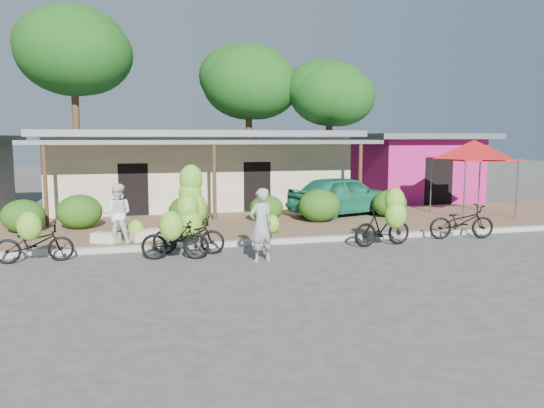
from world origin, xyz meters
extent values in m
plane|color=#464441|center=(0.00, 0.00, 0.00)|extent=(100.00, 100.00, 0.00)
cube|color=#855D47|center=(0.00, 5.00, 0.06)|extent=(60.00, 6.00, 0.12)
cube|color=#A8A399|center=(0.00, 2.00, 0.07)|extent=(60.00, 0.25, 0.15)
cube|color=beige|center=(0.00, 11.00, 1.55)|extent=(12.00, 6.00, 3.10)
cube|color=slate|center=(0.00, 11.00, 3.23)|extent=(13.00, 7.00, 0.25)
cube|color=black|center=(0.00, 8.05, 1.10)|extent=(1.40, 0.12, 2.20)
cube|color=slate|center=(0.00, 7.00, 2.90)|extent=(13.00, 2.00, 0.15)
cylinder|color=brown|center=(-5.60, 6.10, 1.43)|extent=(0.14, 0.14, 2.85)
cylinder|color=brown|center=(0.00, 6.10, 1.43)|extent=(0.14, 0.14, 2.85)
cylinder|color=brown|center=(5.60, 6.10, 1.43)|extent=(0.14, 0.14, 2.85)
cube|color=#B81C60|center=(10.50, 11.00, 1.50)|extent=(5.00, 5.00, 3.00)
cube|color=slate|center=(10.50, 11.00, 3.12)|extent=(6.00, 6.00, 0.25)
cube|color=black|center=(10.50, 8.55, 1.10)|extent=(1.40, 0.12, 2.20)
cylinder|color=brown|center=(-5.50, 16.00, 3.89)|extent=(0.36, 0.36, 7.77)
ellipsoid|color=#114411|center=(-5.50, 16.00, 7.34)|extent=(5.55, 5.55, 4.44)
ellipsoid|color=#114411|center=(-6.00, 16.30, 7.64)|extent=(4.72, 4.72, 3.78)
cylinder|color=brown|center=(3.50, 16.50, 3.23)|extent=(0.36, 0.36, 6.46)
ellipsoid|color=#114411|center=(3.50, 16.50, 6.10)|extent=(5.15, 5.15, 4.12)
ellipsoid|color=#114411|center=(3.00, 16.80, 6.40)|extent=(4.38, 4.38, 3.50)
cylinder|color=brown|center=(7.50, 14.50, 2.86)|extent=(0.36, 0.36, 5.73)
ellipsoid|color=#114411|center=(7.50, 14.50, 5.41)|extent=(4.31, 4.31, 3.45)
ellipsoid|color=#114411|center=(7.00, 14.80, 5.71)|extent=(3.67, 3.67, 2.93)
ellipsoid|color=#205012|center=(-6.15, 5.16, 0.64)|extent=(1.32, 1.19, 1.03)
ellipsoid|color=#205012|center=(-4.51, 5.44, 0.68)|extent=(1.43, 1.28, 1.11)
ellipsoid|color=#205012|center=(-1.05, 4.91, 0.64)|extent=(1.33, 1.19, 1.03)
ellipsoid|color=#205012|center=(1.73, 5.38, 0.59)|extent=(1.20, 1.08, 0.94)
ellipsoid|color=#205012|center=(3.51, 4.83, 0.69)|extent=(1.47, 1.33, 1.15)
ellipsoid|color=#205012|center=(6.43, 5.26, 0.62)|extent=(1.29, 1.16, 1.01)
cylinder|color=#59595E|center=(8.61, 3.84, 1.17)|extent=(0.05, 0.05, 2.10)
cylinder|color=#59595E|center=(10.81, 3.84, 1.17)|extent=(0.05, 0.05, 2.10)
cylinder|color=#59595E|center=(8.61, 6.04, 1.17)|extent=(0.05, 0.05, 2.10)
cylinder|color=#59595E|center=(10.81, 6.04, 1.17)|extent=(0.05, 0.05, 2.10)
cube|color=red|center=(9.71, 4.94, 2.25)|extent=(2.40, 2.40, 0.06)
cone|color=red|center=(9.71, 4.94, 2.63)|extent=(3.50, 3.50, 0.70)
imported|color=black|center=(-5.19, 1.27, 0.48)|extent=(1.86, 0.71, 0.96)
ellipsoid|color=#75BA2E|center=(-5.16, 0.62, 1.01)|extent=(0.55, 0.47, 0.69)
imported|color=black|center=(-1.81, 0.71, 0.51)|extent=(1.77, 0.80, 1.03)
ellipsoid|color=#75BA2E|center=(-1.94, 0.07, 0.97)|extent=(0.57, 0.49, 0.72)
imported|color=black|center=(-1.42, 1.27, 0.50)|extent=(2.02, 1.16, 1.00)
ellipsoid|color=#75BA2E|center=(-1.32, 1.82, 0.72)|extent=(0.65, 0.55, 0.81)
ellipsoid|color=#75BA2E|center=(-1.22, 1.79, 1.13)|extent=(0.74, 0.63, 0.92)
ellipsoid|color=#75BA2E|center=(-1.30, 1.81, 1.56)|extent=(0.62, 0.53, 0.77)
ellipsoid|color=#75BA2E|center=(-1.27, 1.80, 1.95)|extent=(0.63, 0.54, 0.79)
ellipsoid|color=#75BA2E|center=(-1.37, 1.47, 0.78)|extent=(0.67, 0.57, 0.83)
ellipsoid|color=#75BA2E|center=(-1.41, 1.48, 1.20)|extent=(0.60, 0.51, 0.75)
imported|color=black|center=(4.00, 0.94, 0.53)|extent=(1.82, 0.67, 1.07)
ellipsoid|color=#75BA2E|center=(4.06, 0.30, 0.98)|extent=(0.60, 0.51, 0.76)
ellipsoid|color=#75BA2E|center=(4.06, 0.35, 1.37)|extent=(0.55, 0.47, 0.69)
imported|color=black|center=(6.81, 1.31, 0.52)|extent=(2.08, 1.02, 1.05)
ellipsoid|color=#75BA2E|center=(-2.75, 2.95, 0.42)|extent=(0.48, 0.40, 0.60)
ellipsoid|color=#75BA2E|center=(-1.27, 3.04, 0.42)|extent=(0.47, 0.40, 0.59)
ellipsoid|color=#75BA2E|center=(1.33, 3.06, 0.41)|extent=(0.47, 0.40, 0.58)
cube|color=silver|center=(-2.49, 2.91, 0.27)|extent=(0.94, 0.72, 0.30)
cube|color=silver|center=(-3.59, 2.80, 0.26)|extent=(0.84, 0.70, 0.28)
imported|color=gray|center=(0.23, -0.07, 0.92)|extent=(0.78, 0.65, 1.84)
imported|color=white|center=(-3.24, 2.60, 0.96)|extent=(0.92, 0.77, 1.68)
imported|color=#1A7554|center=(4.97, 6.20, 0.88)|extent=(4.78, 3.01, 1.52)
camera|label=1|loc=(-2.76, -12.58, 3.05)|focal=35.00mm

